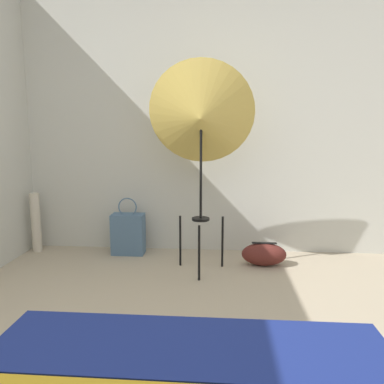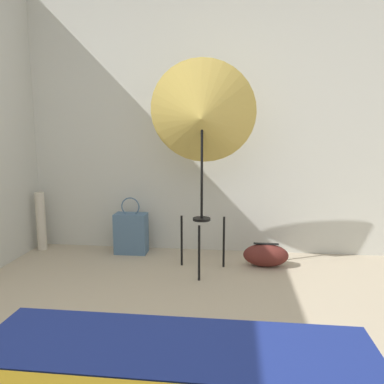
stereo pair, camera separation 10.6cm
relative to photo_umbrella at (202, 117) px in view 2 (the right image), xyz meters
name	(u,v)px [view 2 (the right image)]	position (x,y,z in m)	size (l,w,h in m)	color
wall_back	(179,121)	(-0.28, 0.61, -0.02)	(8.00, 0.05, 2.60)	beige
photo_umbrella	(202,117)	(0.00, 0.00, 0.00)	(0.89, 0.45, 1.78)	black
tote_bag	(131,233)	(-0.74, 0.40, -1.11)	(0.31, 0.17, 0.56)	slate
duffel_bag	(266,255)	(0.57, 0.17, -1.22)	(0.40, 0.20, 0.21)	#5B231E
paper_roll	(41,221)	(-1.68, 0.40, -1.02)	(0.09, 0.09, 0.59)	beige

